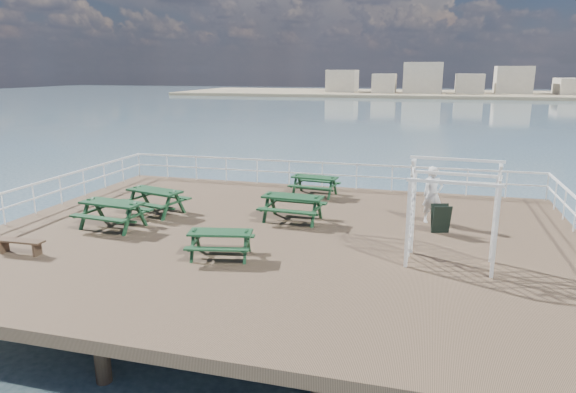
# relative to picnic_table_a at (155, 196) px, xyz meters

# --- Properties ---
(ground) EXTENTS (18.00, 14.00, 0.30)m
(ground) POSITION_rel_picnic_table_a_xyz_m (4.81, -1.18, -0.77)
(ground) COLOR brown
(ground) RESTS_ON ground
(sea_backdrop) EXTENTS (300.00, 300.00, 9.20)m
(sea_backdrop) POSITION_rel_picnic_table_a_xyz_m (17.35, 132.89, -1.12)
(sea_backdrop) COLOR #3C5666
(sea_backdrop) RESTS_ON ground
(railing) EXTENTS (17.77, 13.76, 1.10)m
(railing) POSITION_rel_picnic_table_a_xyz_m (4.74, 1.39, 0.26)
(railing) COLOR white
(railing) RESTS_ON ground
(picnic_table_a) EXTENTS (2.31, 2.03, 0.96)m
(picnic_table_a) POSITION_rel_picnic_table_a_xyz_m (0.00, 0.00, 0.00)
(picnic_table_a) COLOR #133519
(picnic_table_a) RESTS_ON ground
(picnic_table_b) EXTENTS (2.08, 1.72, 0.97)m
(picnic_table_b) POSITION_rel_picnic_table_a_xyz_m (4.88, 0.41, 0.00)
(picnic_table_b) COLOR #133519
(picnic_table_b) RESTS_ON ground
(picnic_table_c) EXTENTS (1.95, 1.65, 0.87)m
(picnic_table_c) POSITION_rel_picnic_table_a_xyz_m (4.83, 4.09, -0.06)
(picnic_table_c) COLOR #133519
(picnic_table_c) RESTS_ON ground
(picnic_table_d) EXTENTS (2.15, 1.81, 0.97)m
(picnic_table_d) POSITION_rel_picnic_table_a_xyz_m (-0.44, -1.88, 0.01)
(picnic_table_d) COLOR #133519
(picnic_table_d) RESTS_ON ground
(picnic_table_e) EXTENTS (1.93, 1.67, 0.82)m
(picnic_table_e) POSITION_rel_picnic_table_a_xyz_m (3.89, -3.42, -0.09)
(picnic_table_e) COLOR #133519
(picnic_table_e) RESTS_ON ground
(flat_bench_near) EXTENTS (1.42, 0.38, 0.40)m
(flat_bench_near) POSITION_rel_picnic_table_a_xyz_m (-1.50, -4.66, -0.31)
(flat_bench_near) COLOR brown
(flat_bench_near) RESTS_ON ground
(trellis_arbor) EXTENTS (2.34, 1.38, 2.79)m
(trellis_arbor) POSITION_rel_picnic_table_a_xyz_m (9.81, -2.36, 0.62)
(trellis_arbor) COLOR white
(trellis_arbor) RESTS_ON ground
(sandwich_board) EXTENTS (0.65, 0.55, 0.91)m
(sandwich_board) POSITION_rel_picnic_table_a_xyz_m (9.63, 0.34, -0.18)
(sandwich_board) COLOR black
(sandwich_board) RESTS_ON ground
(person) EXTENTS (0.80, 0.68, 1.87)m
(person) POSITION_rel_picnic_table_a_xyz_m (9.36, 1.45, 0.32)
(person) COLOR silver
(person) RESTS_ON ground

